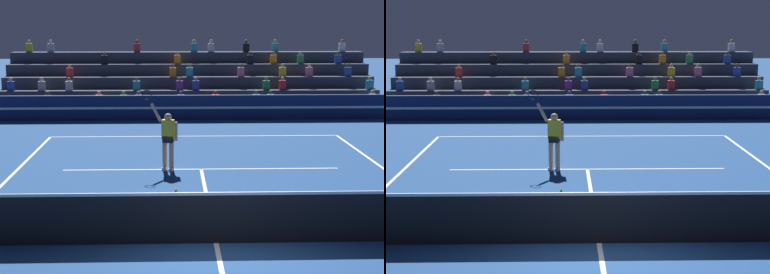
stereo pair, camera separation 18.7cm
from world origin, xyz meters
The scene contains 7 objects.
ground_plane centered at (0.00, 0.00, 0.00)m, with size 120.00×120.00×0.00m, color navy.
court_lines centered at (0.00, 0.00, 0.00)m, with size 11.10×23.90×0.01m.
tennis_net centered at (0.00, 0.00, 0.54)m, with size 12.00×0.10×1.10m.
sponsor_banner_wall centered at (0.00, 15.99, 0.55)m, with size 18.00×0.26×1.10m.
bleacher_stand centered at (0.01, 19.79, 1.02)m, with size 18.07×4.75×3.38m.
tennis_player centered at (-1.01, 6.36, 0.99)m, with size 1.10×0.41×2.45m.
tennis_ball centered at (-0.78, 3.95, 0.03)m, with size 0.07×0.07×0.07m, color #C6DB33.
Camera 1 is at (-0.89, -12.28, 4.46)m, focal length 60.00 mm.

